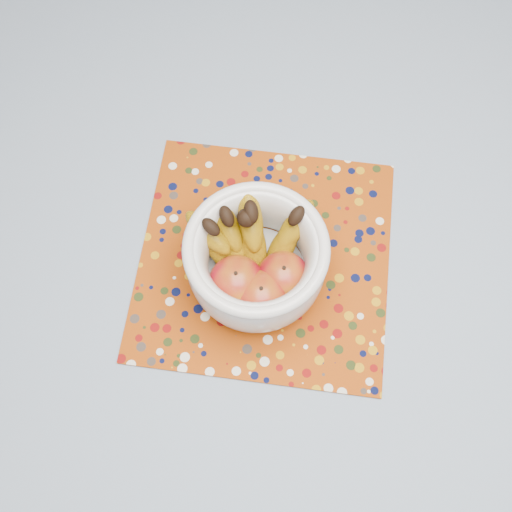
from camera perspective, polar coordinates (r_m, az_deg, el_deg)
name	(u,v)px	position (r m, az deg, el deg)	size (l,w,h in m)	color
table	(327,299)	(0.95, 6.79, -4.05)	(1.20, 1.20, 0.75)	brown
tablecloth	(333,281)	(0.88, 7.38, -2.37)	(1.32, 1.32, 0.01)	slate
placemat	(265,258)	(0.87, 0.82, -0.22)	(0.36, 0.36, 0.00)	#8A3407
fruit_bowl	(253,255)	(0.80, -0.28, 0.05)	(0.23, 0.19, 0.14)	silver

